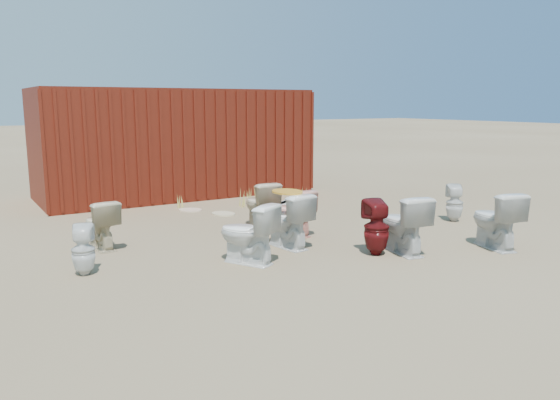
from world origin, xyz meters
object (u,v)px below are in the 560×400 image
toilet_front_e (495,220)px  toilet_back_beige_left (100,224)px  toilet_back_beige_right (260,204)px  toilet_back_e (455,203)px  toilet_front_pink (292,212)px  toilet_front_a (247,233)px  shipping_container (175,142)px  toilet_back_yellowlid (287,220)px  loose_tank (284,212)px  toilet_back_a (83,250)px  toilet_front_c (403,224)px  toilet_front_maroon (376,227)px

toilet_front_e → toilet_back_beige_left: (-4.91, 2.99, -0.06)m
toilet_back_beige_right → toilet_back_e: toilet_back_beige_right is taller
toilet_front_pink → toilet_back_e: toilet_front_pink is taller
toilet_front_a → toilet_back_e: size_ratio=1.22×
shipping_container → toilet_front_pink: 4.90m
toilet_back_beige_right → toilet_back_yellowlid: size_ratio=0.96×
toilet_back_beige_right → loose_tank: (0.60, 0.18, -0.22)m
loose_tank → toilet_back_a: bearing=172.0°
shipping_container → toilet_front_c: bearing=-82.6°
toilet_front_c → toilet_back_e: toilet_front_c is taller
toilet_front_a → toilet_front_c: bearing=133.6°
shipping_container → toilet_front_e: size_ratio=7.08×
shipping_container → toilet_back_a: shipping_container is taller
toilet_front_e → toilet_back_e: size_ratio=1.28×
toilet_front_pink → toilet_front_e: (2.09, -2.21, 0.05)m
toilet_back_a → toilet_front_c: bearing=-179.4°
toilet_front_a → toilet_back_beige_left: toilet_front_a is taller
toilet_back_a → toilet_back_beige_left: 1.25m
toilet_front_pink → toilet_back_beige_right: toilet_back_beige_right is taller
toilet_front_c → toilet_back_beige_right: 2.64m
toilet_front_pink → toilet_back_a: 3.33m
toilet_front_a → loose_tank: toilet_front_a is taller
toilet_back_beige_left → loose_tank: bearing=177.1°
shipping_container → toilet_back_yellowlid: (-0.38, -5.41, -0.79)m
toilet_front_e → toilet_back_a: size_ratio=1.34×
toilet_front_e → toilet_back_yellowlid: size_ratio=1.04×
toilet_back_a → toilet_back_yellowlid: 2.85m
toilet_front_a → toilet_front_c: size_ratio=0.97×
toilet_front_maroon → toilet_back_e: 2.83m
shipping_container → toilet_back_a: size_ratio=9.49×
toilet_front_a → toilet_front_pink: bearing=-171.5°
toilet_front_c → toilet_back_beige_left: bearing=-24.3°
toilet_back_e → loose_tank: 3.05m
toilet_front_c → toilet_back_a: toilet_front_c is taller
shipping_container → toilet_front_e: 7.41m
shipping_container → loose_tank: 4.04m
toilet_back_a → toilet_back_beige_right: (3.16, 1.15, 0.08)m
toilet_front_pink → toilet_back_a: toilet_front_pink is taller
toilet_front_pink → toilet_front_c: size_ratio=0.89×
toilet_front_c → toilet_back_yellowlid: 1.66m
toilet_front_maroon → shipping_container: bearing=-69.0°
toilet_front_pink → toilet_back_yellowlid: bearing=37.9°
toilet_front_pink → toilet_front_c: bearing=100.6°
toilet_front_maroon → toilet_front_e: bearing=176.5°
toilet_front_pink → toilet_front_maroon: toilet_front_maroon is taller
toilet_front_a → loose_tank: bearing=-160.5°
shipping_container → toilet_back_e: shipping_container is taller
toilet_back_beige_left → toilet_back_e: size_ratio=1.09×
toilet_front_a → toilet_back_yellowlid: toilet_back_yellowlid is taller
toilet_back_e → loose_tank: bearing=4.7°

